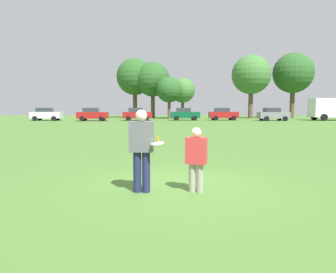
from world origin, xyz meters
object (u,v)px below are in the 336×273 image
(player_defender, at_px, (196,156))
(parked_car_mid_left, at_px, (92,114))
(frisbee, at_px, (157,143))
(player_thrower, at_px, (142,146))
(parked_car_near_left, at_px, (46,114))
(parked_car_far_right, at_px, (273,114))
(traffic_cone, at_px, (158,140))
(parked_car_center, at_px, (137,114))
(parked_car_near_right, at_px, (223,114))
(parked_car_mid_right, at_px, (185,114))

(player_defender, distance_m, parked_car_mid_left, 39.35)
(frisbee, height_order, parked_car_mid_left, parked_car_mid_left)
(player_thrower, height_order, parked_car_near_left, parked_car_near_left)
(frisbee, distance_m, parked_car_near_left, 42.53)
(parked_car_far_right, bearing_deg, parked_car_near_left, 178.41)
(traffic_cone, relative_size, parked_car_center, 0.11)
(parked_car_mid_left, bearing_deg, parked_car_far_right, 0.34)
(player_thrower, xyz_separation_m, parked_car_near_left, (-16.44, 38.87, -0.08))
(traffic_cone, height_order, parked_car_near_left, parked_car_near_left)
(player_thrower, height_order, parked_car_near_right, parked_car_near_right)
(parked_car_mid_right, bearing_deg, parked_car_far_right, -9.50)
(parked_car_center, bearing_deg, traffic_cone, -83.12)
(traffic_cone, distance_m, parked_car_near_right, 32.44)
(frisbee, distance_m, parked_car_mid_left, 39.33)
(parked_car_near_left, bearing_deg, parked_car_mid_right, 3.37)
(player_thrower, height_order, parked_car_center, parked_car_center)
(parked_car_mid_right, bearing_deg, parked_car_near_left, -176.63)
(traffic_cone, height_order, parked_car_mid_left, parked_car_mid_left)
(parked_car_far_right, bearing_deg, player_defender, -110.84)
(player_thrower, bearing_deg, player_defender, -0.28)
(frisbee, xyz_separation_m, parked_car_near_left, (-16.78, 39.08, -0.16))
(player_defender, bearing_deg, parked_car_mid_left, 105.93)
(player_thrower, distance_m, parked_car_center, 39.47)
(frisbee, relative_size, parked_car_far_right, 0.06)
(parked_car_near_right, bearing_deg, parked_car_center, -175.96)
(frisbee, xyz_separation_m, traffic_cone, (-0.21, 9.22, -0.85))
(parked_car_near_left, xyz_separation_m, parked_car_center, (12.92, 0.44, 0.00))
(frisbee, bearing_deg, parked_car_near_left, 113.24)
(parked_car_mid_left, height_order, parked_car_center, same)
(player_thrower, bearing_deg, frisbee, -31.42)
(frisbee, bearing_deg, parked_car_mid_left, 104.68)
(traffic_cone, relative_size, parked_car_mid_right, 0.11)
(parked_car_far_right, bearing_deg, parked_car_mid_left, -179.66)
(parked_car_mid_left, relative_size, parked_car_near_right, 1.00)
(traffic_cone, bearing_deg, parked_car_far_right, 61.86)
(player_defender, distance_m, parked_car_mid_right, 40.10)
(parked_car_near_right, bearing_deg, parked_car_near_left, -177.01)
(traffic_cone, distance_m, parked_car_center, 30.54)
(parked_car_mid_left, bearing_deg, parked_car_near_right, 7.23)
(player_thrower, xyz_separation_m, traffic_cone, (0.14, 9.01, -0.77))
(player_thrower, relative_size, parked_car_mid_left, 0.42)
(parked_car_far_right, bearing_deg, parked_car_center, 176.03)
(player_defender, distance_m, parked_car_far_right, 40.65)
(parked_car_near_right, distance_m, parked_car_far_right, 6.98)
(traffic_cone, bearing_deg, parked_car_mid_right, 84.07)
(player_thrower, relative_size, parked_car_far_right, 0.42)
(player_defender, xyz_separation_m, parked_car_center, (-4.69, 39.32, 0.15))
(traffic_cone, height_order, parked_car_near_right, parked_car_near_right)
(player_thrower, distance_m, parked_car_far_right, 41.08)
(parked_car_center, relative_size, parked_car_far_right, 1.00)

